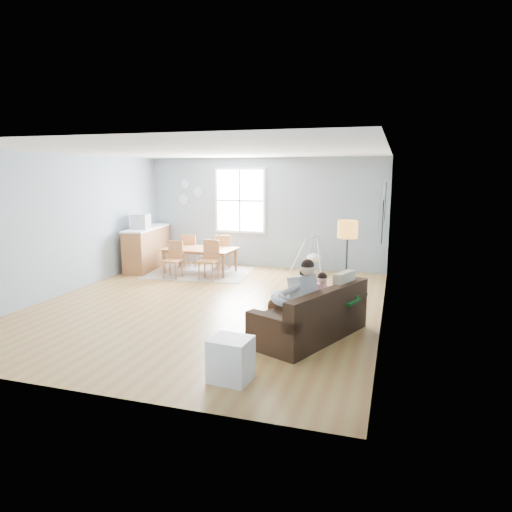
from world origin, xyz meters
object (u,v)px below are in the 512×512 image
(counter, at_px, (147,247))
(chair_sw, at_px, (174,257))
(sofa, at_px, (313,320))
(chair_se, at_px, (210,257))
(chair_nw, at_px, (191,249))
(chair_ne, at_px, (223,250))
(toddler, at_px, (317,291))
(dining_table, at_px, (200,261))
(floor_lamp, at_px, (347,237))
(baby_swing, at_px, (314,257))
(monitor, at_px, (141,222))
(father, at_px, (295,297))
(storage_cube, at_px, (230,359))

(counter, bearing_deg, chair_sw, -34.15)
(sofa, height_order, chair_se, chair_se)
(chair_nw, height_order, chair_ne, chair_ne)
(toddler, distance_m, chair_sw, 4.54)
(toddler, relative_size, dining_table, 0.44)
(dining_table, relative_size, chair_nw, 2.01)
(floor_lamp, distance_m, baby_swing, 3.38)
(chair_se, relative_size, chair_ne, 1.03)
(floor_lamp, relative_size, baby_swing, 1.47)
(monitor, distance_m, baby_swing, 4.19)
(counter, height_order, baby_swing, counter)
(floor_lamp, distance_m, chair_nw, 5.09)
(monitor, relative_size, baby_swing, 0.38)
(chair_nw, relative_size, chair_ne, 0.98)
(dining_table, relative_size, chair_sw, 2.01)
(sofa, height_order, monitor, monitor)
(chair_sw, bearing_deg, floor_lamp, -23.05)
(floor_lamp, distance_m, counter, 5.73)
(dining_table, bearing_deg, sofa, -44.52)
(father, bearing_deg, baby_swing, 96.64)
(chair_nw, bearing_deg, chair_se, -47.62)
(toddler, xyz_separation_m, chair_nw, (-3.81, 3.80, -0.18))
(sofa, relative_size, dining_table, 1.23)
(father, distance_m, counter, 5.94)
(chair_ne, bearing_deg, floor_lamp, -41.83)
(chair_nw, relative_size, monitor, 2.00)
(chair_ne, xyz_separation_m, monitor, (-1.77, -0.82, 0.72))
(chair_sw, height_order, chair_se, chair_se)
(floor_lamp, bearing_deg, counter, 154.32)
(father, height_order, chair_sw, father)
(chair_ne, height_order, baby_swing, baby_swing)
(floor_lamp, height_order, dining_table, floor_lamp)
(baby_swing, bearing_deg, dining_table, -163.83)
(sofa, relative_size, toddler, 2.82)
(chair_sw, relative_size, chair_ne, 0.98)
(floor_lamp, relative_size, chair_nw, 1.91)
(floor_lamp, distance_m, chair_ne, 4.49)
(sofa, relative_size, father, 1.71)
(toddler, xyz_separation_m, storage_cube, (-0.67, -1.82, -0.39))
(father, xyz_separation_m, counter, (-4.57, 3.80, -0.13))
(toddler, height_order, storage_cube, toddler)
(floor_lamp, relative_size, dining_table, 0.95)
(storage_cube, xyz_separation_m, chair_nw, (-3.14, 5.62, 0.21))
(baby_swing, bearing_deg, floor_lamp, -70.93)
(toddler, distance_m, chair_se, 3.95)
(toddler, relative_size, floor_lamp, 0.46)
(floor_lamp, xyz_separation_m, baby_swing, (-1.06, 3.07, -0.93))
(dining_table, height_order, counter, counter)
(chair_se, xyz_separation_m, chair_ne, (-0.12, 1.15, -0.02))
(father, height_order, toddler, father)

